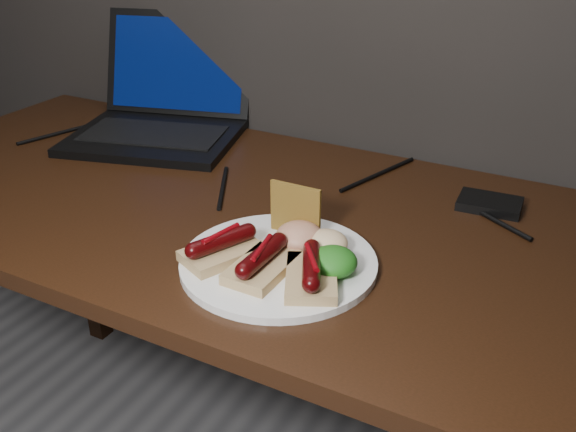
# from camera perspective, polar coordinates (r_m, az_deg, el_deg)

# --- Properties ---
(desk) EXTENTS (1.40, 0.70, 0.75)m
(desk) POSITION_cam_1_polar(r_m,az_deg,el_deg) (1.22, -7.20, -2.03)
(desk) COLOR black
(desk) RESTS_ON ground
(laptop) EXTENTS (0.44, 0.44, 0.25)m
(laptop) POSITION_cam_1_polar(r_m,az_deg,el_deg) (1.49, -11.07, 9.17)
(laptop) COLOR black
(laptop) RESTS_ON desk
(hard_drive) EXTENTS (0.11, 0.08, 0.02)m
(hard_drive) POSITION_cam_1_polar(r_m,az_deg,el_deg) (1.17, 17.49, 1.05)
(hard_drive) COLOR black
(hard_drive) RESTS_ON desk
(desk_cables) EXTENTS (1.06, 0.38, 0.01)m
(desk_cables) POSITION_cam_1_polar(r_m,az_deg,el_deg) (1.26, -2.32, 3.93)
(desk_cables) COLOR black
(desk_cables) RESTS_ON desk
(plate) EXTENTS (0.37, 0.37, 0.01)m
(plate) POSITION_cam_1_polar(r_m,az_deg,el_deg) (0.95, -0.85, -4.16)
(plate) COLOR white
(plate) RESTS_ON desk
(bread_sausage_left) EXTENTS (0.11, 0.13, 0.04)m
(bread_sausage_left) POSITION_cam_1_polar(r_m,az_deg,el_deg) (0.95, -5.91, -2.82)
(bread_sausage_left) COLOR #D8B67F
(bread_sausage_left) RESTS_ON plate
(bread_sausage_center) EXTENTS (0.07, 0.12, 0.04)m
(bread_sausage_center) POSITION_cam_1_polar(r_m,az_deg,el_deg) (0.91, -2.32, -4.12)
(bread_sausage_center) COLOR #D8B67F
(bread_sausage_center) RESTS_ON plate
(bread_sausage_right) EXTENTS (0.11, 0.13, 0.04)m
(bread_sausage_right) POSITION_cam_1_polar(r_m,az_deg,el_deg) (0.89, 2.09, -5.01)
(bread_sausage_right) COLOR #D8B67F
(bread_sausage_right) RESTS_ON plate
(crispbread) EXTENTS (0.09, 0.01, 0.08)m
(crispbread) POSITION_cam_1_polar(r_m,az_deg,el_deg) (1.00, 0.66, 0.55)
(crispbread) COLOR #A3772C
(crispbread) RESTS_ON plate
(salad_greens) EXTENTS (0.07, 0.07, 0.04)m
(salad_greens) POSITION_cam_1_polar(r_m,az_deg,el_deg) (0.91, 4.01, -4.06)
(salad_greens) COLOR #1F5E12
(salad_greens) RESTS_ON plate
(salsa_mound) EXTENTS (0.07, 0.07, 0.04)m
(salsa_mound) POSITION_cam_1_polar(r_m,az_deg,el_deg) (0.97, 1.02, -1.79)
(salsa_mound) COLOR #AA1311
(salsa_mound) RESTS_ON plate
(coleslaw_mound) EXTENTS (0.06, 0.06, 0.04)m
(coleslaw_mound) POSITION_cam_1_polar(r_m,az_deg,el_deg) (0.96, 3.45, -2.41)
(coleslaw_mound) COLOR white
(coleslaw_mound) RESTS_ON plate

